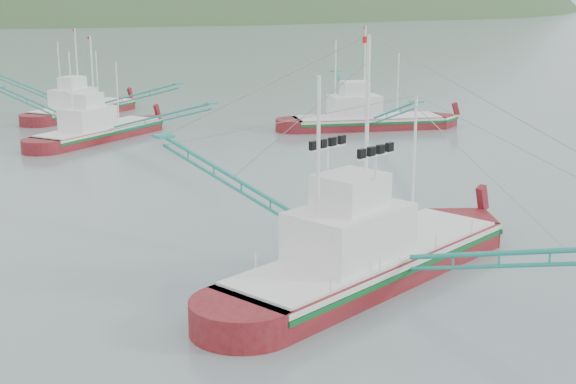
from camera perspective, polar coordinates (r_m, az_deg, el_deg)
ground at (r=37.37m, az=5.47°, el=-6.58°), size 1200.00×1200.00×0.00m
main_boat at (r=37.36m, az=5.77°, el=-3.08°), size 17.20×29.83×12.21m
bg_boat_far at (r=75.04m, az=-13.39°, el=5.20°), size 14.17×23.60×10.09m
bg_boat_right at (r=79.31m, az=5.69°, el=6.07°), size 15.13×25.13×10.75m
bg_boat_extra at (r=89.94m, az=-14.50°, el=6.57°), size 15.50×23.27×10.09m
headland_right at (r=526.78m, az=-6.31°, el=12.55°), size 684.00×432.00×306.00m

